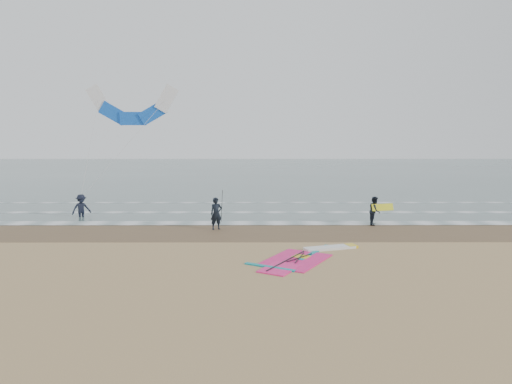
{
  "coord_description": "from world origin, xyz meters",
  "views": [
    {
      "loc": [
        -1.32,
        -17.42,
        4.87
      ],
      "look_at": [
        -1.25,
        5.0,
        2.2
      ],
      "focal_mm": 32.0,
      "sensor_mm": 36.0,
      "label": 1
    }
  ],
  "objects_px": {
    "person_standing": "(216,214)",
    "person_wading": "(81,203)",
    "windsurf_rig": "(306,257)",
    "surf_kite": "(133,109)",
    "person_walking": "(375,211)"
  },
  "relations": [
    {
      "from": "person_standing",
      "to": "person_walking",
      "type": "height_order",
      "value": "person_standing"
    },
    {
      "from": "windsurf_rig",
      "to": "person_standing",
      "type": "xyz_separation_m",
      "value": [
        -4.17,
        5.72,
        0.83
      ]
    },
    {
      "from": "windsurf_rig",
      "to": "surf_kite",
      "type": "xyz_separation_m",
      "value": [
        -10.33,
        12.86,
        6.78
      ]
    },
    {
      "from": "windsurf_rig",
      "to": "person_walking",
      "type": "distance_m",
      "value": 8.39
    },
    {
      "from": "person_wading",
      "to": "windsurf_rig",
      "type": "bearing_deg",
      "value": -74.05
    },
    {
      "from": "person_standing",
      "to": "person_walking",
      "type": "bearing_deg",
      "value": -11.87
    },
    {
      "from": "person_walking",
      "to": "surf_kite",
      "type": "relative_size",
      "value": 0.22
    },
    {
      "from": "windsurf_rig",
      "to": "person_wading",
      "type": "bearing_deg",
      "value": 143.43
    },
    {
      "from": "windsurf_rig",
      "to": "surf_kite",
      "type": "height_order",
      "value": "surf_kite"
    },
    {
      "from": "person_standing",
      "to": "surf_kite",
      "type": "xyz_separation_m",
      "value": [
        -6.16,
        7.14,
        5.95
      ]
    },
    {
      "from": "person_wading",
      "to": "surf_kite",
      "type": "bearing_deg",
      "value": 16.56
    },
    {
      "from": "person_standing",
      "to": "person_wading",
      "type": "xyz_separation_m",
      "value": [
        -8.61,
        3.76,
        0.03
      ]
    },
    {
      "from": "windsurf_rig",
      "to": "person_standing",
      "type": "relative_size",
      "value": 2.91
    },
    {
      "from": "surf_kite",
      "to": "person_walking",
      "type": "bearing_deg",
      "value": -21.55
    },
    {
      "from": "windsurf_rig",
      "to": "person_wading",
      "type": "height_order",
      "value": "person_wading"
    }
  ]
}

